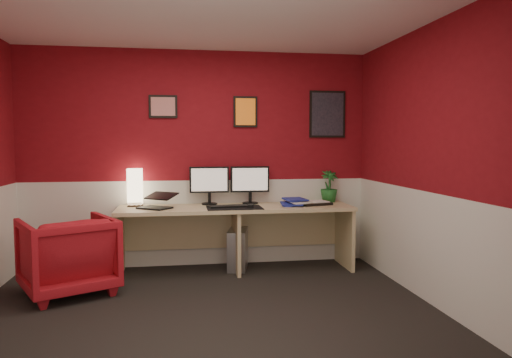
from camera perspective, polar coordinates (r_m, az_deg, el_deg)
name	(u,v)px	position (r m, az deg, el deg)	size (l,w,h in m)	color
ground	(207,318)	(4.12, -5.88, -16.18)	(4.00, 3.50, 0.01)	black
ceiling	(204,7)	(3.99, -6.19, 19.70)	(4.00, 3.50, 0.01)	white
wall_back	(198,159)	(5.60, -6.95, 2.39)	(4.00, 0.01, 2.50)	maroon
wall_front	(226,187)	(2.12, -3.59, -0.93)	(4.00, 0.01, 2.50)	maroon
wall_right	(437,165)	(4.43, 20.75, 1.60)	(0.01, 3.50, 2.50)	maroon
wainscot_back	(199,223)	(5.68, -6.88, -5.20)	(4.00, 0.01, 1.00)	silver
wainscot_front	(227,350)	(2.31, -3.51, -19.74)	(4.00, 0.01, 1.00)	silver
wainscot_right	(434,250)	(4.53, 20.43, -7.92)	(0.01, 3.50, 1.00)	silver
desk	(236,239)	(5.40, -2.38, -7.13)	(2.60, 0.65, 0.73)	tan
shoji_lamp	(135,188)	(5.50, -14.24, -1.09)	(0.16, 0.16, 0.40)	#FFE5B2
laptop	(154,199)	(5.25, -12.03, -2.30)	(0.33, 0.23, 0.22)	black
monitor_left	(209,179)	(5.49, -5.60, -0.04)	(0.45, 0.06, 0.58)	black
monitor_right	(250,179)	(5.54, -0.70, 0.02)	(0.45, 0.06, 0.58)	black
desk_mat	(234,208)	(5.22, -2.60, -3.43)	(0.60, 0.38, 0.01)	black
keyboard	(229,206)	(5.25, -3.26, -3.26)	(0.42, 0.14, 0.02)	black
mouse	(251,206)	(5.24, -0.63, -3.20)	(0.06, 0.10, 0.03)	black
book_bottom	(281,204)	(5.42, 3.03, -3.01)	(0.23, 0.31, 0.03)	navy
book_middle	(288,202)	(5.42, 3.88, -2.74)	(0.24, 0.33, 0.02)	silver
book_top	(286,200)	(5.39, 3.56, -2.52)	(0.22, 0.30, 0.03)	navy
zen_tray	(314,203)	(5.51, 6.96, -2.91)	(0.35, 0.25, 0.03)	black
potted_plant	(329,186)	(5.78, 8.72, -0.87)	(0.21, 0.21, 0.37)	#19591E
pc_tower	(238,249)	(5.53, -2.18, -8.34)	(0.20, 0.45, 0.45)	#99999E
armchair	(68,255)	(4.94, -21.54, -8.46)	(0.79, 0.81, 0.74)	#B21621
art_left	(163,107)	(5.60, -11.03, 8.48)	(0.32, 0.02, 0.26)	red
art_center	(245,112)	(5.64, -1.27, 8.02)	(0.28, 0.02, 0.36)	orange
art_right	(327,114)	(5.86, 8.51, 7.65)	(0.44, 0.02, 0.56)	black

